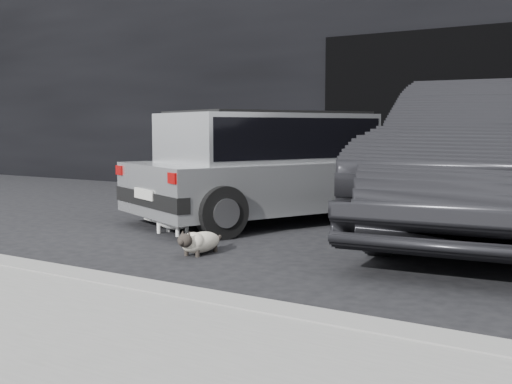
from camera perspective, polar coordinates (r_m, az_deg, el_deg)
The scene contains 8 objects.
ground at distance 6.91m, azimuth -0.99°, elevation -3.74°, with size 80.00×80.00×0.00m, color black.
building_facade at distance 12.08m, azimuth 19.43°, elevation 11.94°, with size 34.00×4.00×5.00m, color black.
garage_opening at distance 10.06m, azimuth 16.61°, elevation 6.46°, with size 4.00×0.10×2.60m, color black.
curb at distance 4.27m, azimuth -9.04°, elevation -9.01°, with size 18.00×0.25×0.12m, color gray.
silver_hatchback at distance 7.83m, azimuth 1.57°, elevation 2.74°, with size 2.96×3.94×1.33m.
second_car at distance 7.05m, azimuth 20.29°, elevation 2.81°, with size 1.74×4.98×1.64m, color black.
cat_siamese at distance 5.81m, azimuth -5.16°, elevation -4.46°, with size 0.26×0.72×0.25m.
cat_white at distance 6.89m, azimuth -7.24°, elevation -2.33°, with size 0.77×0.34×0.36m.
Camera 1 is at (3.74, -5.69, 1.15)m, focal length 45.00 mm.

